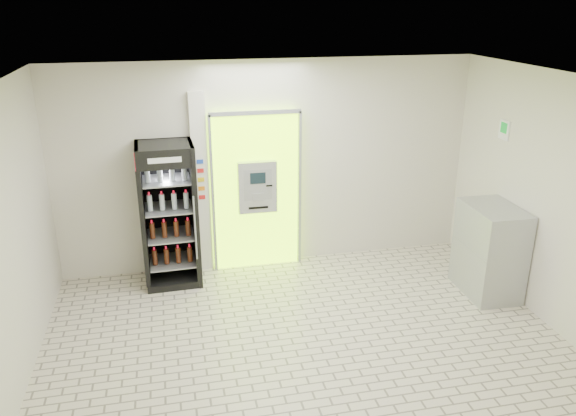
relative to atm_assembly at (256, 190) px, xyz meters
name	(u,v)px	position (x,y,z in m)	size (l,w,h in m)	color
ground	(311,355)	(0.20, -2.41, -1.17)	(6.00, 6.00, 0.00)	#BEB29E
room_shell	(314,201)	(0.20, -2.41, 0.67)	(6.00, 6.00, 6.00)	beige
atm_assembly	(256,190)	(0.00, 0.00, 0.00)	(1.30, 0.24, 2.33)	#9EF50A
pillar	(201,185)	(-0.78, 0.04, 0.13)	(0.22, 0.11, 2.60)	silver
beverage_cooler	(169,217)	(-1.25, -0.25, -0.22)	(0.77, 0.72, 1.99)	black
steel_cabinet	(489,250)	(2.88, -1.51, -0.56)	(0.64, 0.94, 1.23)	#A1A4A8
exit_sign	(504,130)	(3.19, -1.01, 0.95)	(0.02, 0.22, 0.26)	white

